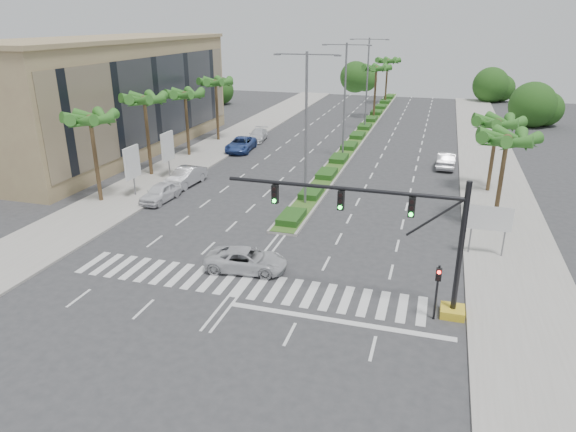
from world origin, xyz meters
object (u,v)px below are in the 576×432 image
at_px(car_parked_b, 186,177).
at_px(car_crossing, 246,260).
at_px(car_parked_a, 160,192).
at_px(car_parked_d, 258,135).
at_px(car_right, 446,160).
at_px(car_parked_c, 241,144).

bearing_deg(car_parked_b, car_crossing, -47.06).
xyz_separation_m(car_parked_a, car_crossing, (11.38, -9.78, -0.07)).
height_order(car_parked_b, car_parked_d, car_parked_b).
distance_m(car_parked_a, car_crossing, 15.01).
bearing_deg(car_parked_d, car_right, -22.68).
bearing_deg(car_right, car_parked_c, 0.66).
height_order(car_parked_c, car_parked_d, car_parked_c).
relative_size(car_parked_b, car_right, 1.01).
height_order(car_parked_b, car_parked_c, car_parked_b).
xyz_separation_m(car_parked_b, car_parked_c, (0.00, 13.63, -0.04)).
bearing_deg(car_crossing, car_right, -28.40).
xyz_separation_m(car_parked_c, car_parked_d, (0.00, 5.76, -0.09)).
xyz_separation_m(car_parked_a, car_parked_d, (0.00, 23.92, -0.06)).
distance_m(car_parked_d, car_crossing, 35.57).
distance_m(car_parked_a, car_parked_c, 18.16).
height_order(car_parked_a, car_crossing, car_parked_a).
xyz_separation_m(car_parked_b, car_right, (22.69, 13.04, -0.01)).
xyz_separation_m(car_parked_b, car_crossing, (11.38, -14.32, -0.14)).
height_order(car_parked_c, car_right, car_right).
height_order(car_parked_d, car_right, car_right).
distance_m(car_parked_a, car_parked_b, 4.53).
bearing_deg(car_parked_b, car_parked_a, -85.54).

